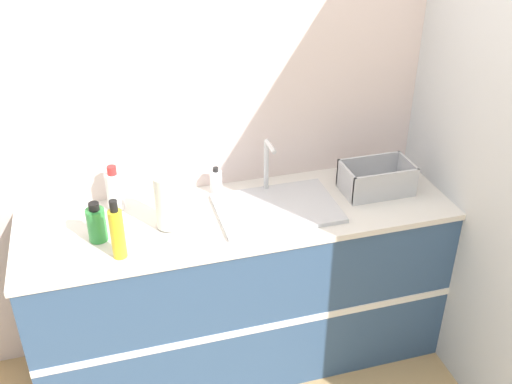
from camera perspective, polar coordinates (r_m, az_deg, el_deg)
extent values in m
cube|color=silver|center=(2.94, -3.26, 7.76)|extent=(4.44, 0.06, 2.60)
cube|color=silver|center=(3.06, 17.98, 7.22)|extent=(0.06, 2.59, 2.60)
cube|color=#33517A|center=(3.11, -1.41, -9.31)|extent=(2.04, 0.59, 0.88)
cube|color=white|center=(2.90, 0.09, -12.87)|extent=(2.04, 0.01, 0.04)
cube|color=silver|center=(2.84, -1.53, -2.25)|extent=(2.07, 0.62, 0.03)
cube|color=silver|center=(2.85, 1.99, -1.53)|extent=(0.57, 0.40, 0.02)
cylinder|color=silver|center=(2.93, 0.97, 2.60)|extent=(0.02, 0.02, 0.26)
cylinder|color=silver|center=(2.82, 1.37, 4.36)|extent=(0.02, 0.13, 0.02)
cylinder|color=#4C4C51|center=(2.76, -8.21, -3.20)|extent=(0.09, 0.09, 0.01)
cylinder|color=white|center=(2.69, -8.41, -0.87)|extent=(0.12, 0.12, 0.25)
cube|color=#B7BABF|center=(3.07, 11.29, 0.20)|extent=(0.34, 0.21, 0.01)
cube|color=#B7BABF|center=(2.95, 12.26, 0.54)|extent=(0.34, 0.01, 0.14)
cube|color=#B7BABF|center=(3.11, 10.65, 2.29)|extent=(0.34, 0.01, 0.14)
cube|color=#B7BABF|center=(2.96, 8.57, 1.03)|extent=(0.01, 0.21, 0.14)
cube|color=#B7BABF|center=(3.10, 14.17, 1.83)|extent=(0.01, 0.21, 0.14)
cylinder|color=white|center=(2.90, -13.31, 0.04)|extent=(0.08, 0.08, 0.19)
cylinder|color=red|center=(2.84, -13.58, 2.01)|extent=(0.04, 0.04, 0.04)
cylinder|color=#2D8C3D|center=(2.70, -14.93, -3.04)|extent=(0.08, 0.08, 0.15)
cylinder|color=black|center=(2.65, -15.19, -1.35)|extent=(0.05, 0.05, 0.03)
cylinder|color=yellow|center=(2.55, -13.05, -3.93)|extent=(0.06, 0.06, 0.23)
cylinder|color=black|center=(2.48, -13.42, -1.31)|extent=(0.03, 0.03, 0.05)
cylinder|color=silver|center=(2.98, -3.82, 0.97)|extent=(0.06, 0.06, 0.12)
cylinder|color=black|center=(2.94, -3.87, 2.15)|extent=(0.03, 0.03, 0.02)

